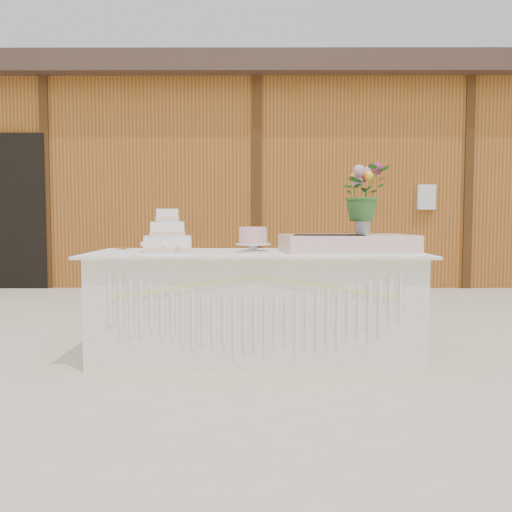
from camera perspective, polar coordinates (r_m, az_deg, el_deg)
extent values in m
plane|color=beige|center=(4.26, -0.01, -9.98)|extent=(80.00, 80.00, 0.00)
cube|color=#9D5B20|center=(10.15, 0.10, 6.65)|extent=(12.00, 4.00, 3.00)
cube|color=#3D2B22|center=(10.36, 0.10, 15.81)|extent=(12.60, 4.60, 0.30)
cube|color=white|center=(4.19, -0.01, -5.00)|extent=(2.28, 0.88, 0.75)
cube|color=white|center=(4.15, -0.01, 0.26)|extent=(2.40, 1.00, 0.02)
cube|color=white|center=(4.26, -8.84, 1.22)|extent=(0.38, 0.38, 0.12)
cube|color=#FFBEA1|center=(4.26, -8.83, 0.76)|extent=(0.40, 0.40, 0.03)
cube|color=white|center=(4.25, -8.85, 2.70)|extent=(0.28, 0.28, 0.10)
cube|color=#FFBEA1|center=(4.26, -8.85, 2.31)|extent=(0.29, 0.29, 0.03)
cube|color=white|center=(4.25, -8.87, 4.04)|extent=(0.18, 0.18, 0.09)
cube|color=#FFBEA1|center=(4.25, -8.86, 3.72)|extent=(0.19, 0.19, 0.03)
cylinder|color=silver|center=(4.12, -0.30, 0.47)|extent=(0.22, 0.22, 0.01)
cylinder|color=silver|center=(4.11, -0.30, 0.85)|extent=(0.06, 0.06, 0.04)
cylinder|color=silver|center=(4.11, -0.30, 1.20)|extent=(0.25, 0.25, 0.01)
cylinder|color=#EBA9AB|center=(4.11, -0.30, 2.10)|extent=(0.20, 0.20, 0.12)
cube|color=beige|center=(4.32, 9.11, 1.30)|extent=(1.02, 0.67, 0.12)
cylinder|color=#A7A7AB|center=(4.41, 10.63, 3.11)|extent=(0.11, 0.11, 0.15)
imported|color=#306227|center=(4.41, 10.68, 6.81)|extent=(0.46, 0.43, 0.42)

